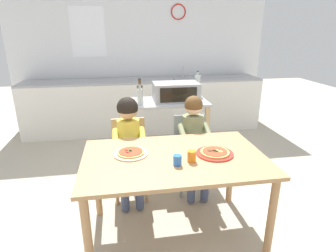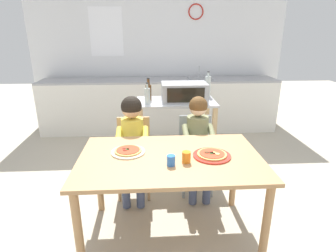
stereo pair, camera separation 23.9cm
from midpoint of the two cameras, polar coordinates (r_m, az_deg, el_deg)
The scene contains 17 objects.
ground_plane at distance 3.60m, azimuth -4.40°, elevation -8.73°, with size 12.22×12.22×0.00m, color #B7AD99.
back_wall_tiled at distance 5.08m, azimuth -6.92°, elevation 15.39°, with size 4.43×0.14×2.70m.
kitchen_counter at distance 4.82m, azimuth -6.19°, elevation 4.29°, with size 3.98×0.60×1.09m.
kitchen_island_cart at distance 3.37m, azimuth -2.11°, elevation 0.18°, with size 0.94×0.52×0.89m.
toaster_oven at distance 3.26m, azimuth -0.49°, elevation 7.07°, with size 0.53×0.34×0.22m.
bottle_squat_spirits at distance 3.28m, azimuth -7.94°, elevation 6.92°, with size 0.07×0.07×0.27m.
bottle_tall_green_wine at distance 3.52m, azimuth 4.16°, elevation 8.37°, with size 0.07×0.07×0.31m.
bottle_dark_olive_oil at distance 3.10m, azimuth -8.03°, elevation 6.08°, with size 0.06×0.06×0.25m.
dining_table at distance 2.22m, azimuth -1.82°, elevation -8.54°, with size 1.43×0.90×0.74m.
dining_chair_left at distance 2.93m, azimuth -10.30°, elevation -5.40°, with size 0.36×0.36×0.81m.
dining_chair_right at distance 3.00m, azimuth 2.47°, elevation -4.41°, with size 0.36×0.36×0.81m.
child_in_yellow_shirt at distance 2.73m, azimuth -10.58°, elevation -2.24°, with size 0.32×0.42×1.06m.
child_in_olive_shirt at distance 2.82m, azimuth 3.03°, elevation -1.84°, with size 0.32×0.42×1.04m.
pizza_plate_cream at distance 2.24m, azimuth -10.78°, elevation -5.57°, with size 0.27×0.27×0.03m.
pizza_plate_red_rimmed at distance 2.22m, azimuth 6.62°, elevation -5.61°, with size 0.30×0.30×0.03m.
drinking_cup_orange at distance 2.08m, azimuth 1.63°, elevation -6.33°, with size 0.07×0.07×0.09m, color orange.
drinking_cup_blue at distance 2.03m, azimuth -1.44°, elevation -7.16°, with size 0.06×0.06×0.08m, color blue.
Camera 1 is at (-0.38, -1.93, 1.69)m, focal length 29.47 mm.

